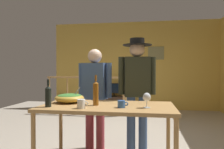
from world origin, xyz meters
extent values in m
plane|color=#9E9384|center=(0.00, 0.00, 0.00)|extent=(8.61, 8.61, 0.00)
cube|color=gold|center=(0.00, 3.31, 1.39)|extent=(5.27, 0.10, 2.79)
cube|color=olive|center=(0.69, 3.25, 1.78)|extent=(0.49, 0.03, 0.41)
cylinder|color=#B2844C|center=(-2.38, 2.19, 0.51)|extent=(0.04, 0.04, 1.01)
cylinder|color=#B2844C|center=(-1.84, 2.19, 0.51)|extent=(0.04, 0.04, 1.01)
cylinder|color=#B2844C|center=(-1.29, 2.19, 0.51)|extent=(0.04, 0.04, 1.01)
cylinder|color=#B2844C|center=(-0.74, 2.19, 0.51)|extent=(0.04, 0.04, 1.01)
cylinder|color=#B2844C|center=(-0.19, 2.19, 0.51)|extent=(0.04, 0.04, 1.01)
cube|color=#B2844C|center=(-1.29, 2.19, 1.04)|extent=(2.27, 0.07, 0.05)
cube|color=#B2844C|center=(-0.19, 2.19, 0.56)|extent=(0.10, 0.10, 1.11)
cube|color=#38281E|center=(-0.60, 2.96, 0.21)|extent=(0.90, 0.40, 0.43)
cube|color=black|center=(-0.60, 2.96, 0.44)|extent=(0.20, 0.12, 0.02)
cylinder|color=black|center=(-0.60, 2.96, 0.49)|extent=(0.03, 0.03, 0.08)
cube|color=black|center=(-0.60, 2.93, 0.68)|extent=(0.53, 0.06, 0.31)
cube|color=black|center=(-0.60, 2.90, 0.68)|extent=(0.49, 0.01, 0.28)
cube|color=#B2844C|center=(-0.08, -1.06, 0.79)|extent=(1.59, 0.84, 0.04)
cylinder|color=#B2844C|center=(-0.84, -1.44, 0.39)|extent=(0.05, 0.05, 0.77)
cylinder|color=#B2844C|center=(-0.84, -0.68, 0.39)|extent=(0.05, 0.05, 0.77)
cylinder|color=#B2844C|center=(0.68, -0.68, 0.39)|extent=(0.05, 0.05, 0.77)
ellipsoid|color=gold|center=(-0.61, -0.94, 0.87)|extent=(0.38, 0.38, 0.12)
ellipsoid|color=#38702D|center=(-0.61, -0.94, 0.90)|extent=(0.31, 0.31, 0.05)
cylinder|color=silver|center=(-0.53, -0.94, 0.92)|extent=(0.14, 0.01, 0.19)
cylinder|color=silver|center=(0.39, -1.18, 0.82)|extent=(0.08, 0.08, 0.01)
cylinder|color=silver|center=(0.39, -1.18, 0.86)|extent=(0.01, 0.01, 0.08)
ellipsoid|color=silver|center=(0.39, -1.18, 0.93)|extent=(0.09, 0.09, 0.10)
cylinder|color=brown|center=(-0.22, -1.10, 0.94)|extent=(0.07, 0.07, 0.26)
cone|color=brown|center=(-0.22, -1.10, 1.09)|extent=(0.07, 0.07, 0.03)
cylinder|color=brown|center=(-0.22, -1.10, 1.14)|extent=(0.03, 0.03, 0.07)
cylinder|color=black|center=(-0.73, -1.29, 0.92)|extent=(0.07, 0.07, 0.21)
cone|color=black|center=(-0.73, -1.29, 1.04)|extent=(0.07, 0.07, 0.03)
cylinder|color=black|center=(-0.73, -1.29, 1.09)|extent=(0.03, 0.03, 0.07)
cylinder|color=white|center=(-0.33, -1.33, 0.86)|extent=(0.09, 0.09, 0.10)
torus|color=white|center=(-0.27, -1.33, 0.87)|extent=(0.05, 0.01, 0.05)
cylinder|color=#3866B2|center=(0.11, -1.21, 0.85)|extent=(0.09, 0.09, 0.08)
torus|color=#3866B2|center=(0.16, -1.21, 0.86)|extent=(0.05, 0.01, 0.05)
cylinder|color=#9E3842|center=(-0.32, -0.37, 0.39)|extent=(0.13, 0.13, 0.79)
cylinder|color=#9E3842|center=(-0.50, -0.34, 0.39)|extent=(0.13, 0.13, 0.79)
cube|color=#3D5684|center=(-0.41, -0.36, 1.07)|extent=(0.39, 0.28, 0.56)
cylinder|color=#3D5684|center=(-0.18, -0.40, 1.08)|extent=(0.09, 0.09, 0.53)
cylinder|color=#3D5684|center=(-0.63, -0.32, 1.08)|extent=(0.09, 0.09, 0.53)
sphere|color=beige|center=(-0.41, -0.36, 1.46)|extent=(0.22, 0.22, 0.22)
cylinder|color=#3D5684|center=(0.34, -0.34, 0.42)|extent=(0.13, 0.13, 0.84)
cylinder|color=#3D5684|center=(0.16, -0.37, 0.42)|extent=(0.13, 0.13, 0.84)
cube|color=#2D3323|center=(0.25, -0.36, 1.14)|extent=(0.41, 0.28, 0.60)
cylinder|color=#2D3323|center=(0.48, -0.32, 1.15)|extent=(0.09, 0.09, 0.57)
cylinder|color=#2D3323|center=(0.01, -0.40, 1.15)|extent=(0.09, 0.09, 0.57)
sphere|color=beige|center=(0.25, -0.36, 1.55)|extent=(0.23, 0.23, 0.23)
cylinder|color=black|center=(0.25, -0.36, 1.62)|extent=(0.44, 0.44, 0.01)
cylinder|color=black|center=(0.25, -0.36, 1.67)|extent=(0.22, 0.22, 0.10)
camera|label=1|loc=(0.38, -3.59, 1.23)|focal=34.19mm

